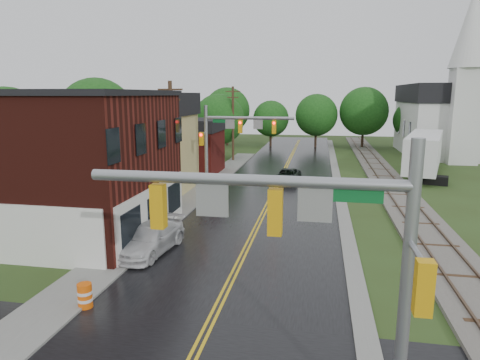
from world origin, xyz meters
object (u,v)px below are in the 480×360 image
(brick_building, at_px, (39,162))
(semi_trailer, at_px, (424,151))
(utility_pole_c, at_px, (233,122))
(pickup_white, at_px, (150,239))
(tree_left_a, at_px, (9,133))
(traffic_signal_near, at_px, (309,237))
(traffic_signal_far, at_px, (231,133))
(utility_pole_b, at_px, (172,142))
(church, at_px, (447,112))
(tree_left_b, at_px, (98,119))
(tree_left_c, at_px, (166,126))
(tree_left_e, at_px, (220,121))
(suv_dark, at_px, (287,176))
(construction_barrel, at_px, (85,296))

(brick_building, distance_m, semi_trailer, 35.57)
(utility_pole_c, xyz_separation_m, pickup_white, (2.00, -31.30, -3.98))
(tree_left_a, distance_m, pickup_white, 18.17)
(brick_building, bearing_deg, traffic_signal_near, -39.17)
(traffic_signal_far, relative_size, pickup_white, 1.44)
(utility_pole_b, xyz_separation_m, utility_pole_c, (0.00, 22.00, 0.00))
(church, relative_size, semi_trailer, 1.46)
(tree_left_b, bearing_deg, tree_left_c, 63.44)
(traffic_signal_near, relative_size, tree_left_e, 0.90)
(utility_pole_c, bearing_deg, utility_pole_b, -90.00)
(utility_pole_b, height_order, tree_left_c, utility_pole_b)
(church, bearing_deg, utility_pole_b, -130.18)
(pickup_white, bearing_deg, tree_left_e, 104.09)
(tree_left_b, distance_m, tree_left_c, 9.03)
(utility_pole_b, xyz_separation_m, suv_dark, (7.60, 10.11, -4.11))
(utility_pole_c, height_order, pickup_white, utility_pole_c)
(brick_building, xyz_separation_m, traffic_signal_near, (15.96, -13.00, 0.82))
(tree_left_a, xyz_separation_m, tree_left_c, (6.00, 18.00, -0.60))
(traffic_signal_far, height_order, utility_pole_b, utility_pole_b)
(tree_left_a, xyz_separation_m, pickup_white, (15.05, -9.20, -4.38))
(utility_pole_c, distance_m, tree_left_c, 8.16)
(tree_left_a, xyz_separation_m, semi_trailer, (33.95, 16.67, -2.67))
(church, height_order, utility_pole_c, church)
(tree_left_a, xyz_separation_m, tree_left_b, (2.00, 10.00, 0.60))
(traffic_signal_near, distance_m, construction_barrel, 10.66)
(semi_trailer, bearing_deg, traffic_signal_near, -106.21)
(utility_pole_c, height_order, suv_dark, utility_pole_c)
(tree_left_a, bearing_deg, semi_trailer, 26.16)
(utility_pole_b, bearing_deg, semi_trailer, 38.40)
(utility_pole_b, relative_size, tree_left_e, 1.10)
(brick_building, relative_size, suv_dark, 3.24)
(utility_pole_b, bearing_deg, tree_left_c, 111.49)
(traffic_signal_near, xyz_separation_m, tree_left_e, (-12.32, 43.90, -0.16))
(church, height_order, traffic_signal_far, church)
(traffic_signal_near, distance_m, utility_pole_b, 22.49)
(semi_trailer, bearing_deg, pickup_white, -126.16)
(church, bearing_deg, semi_trailer, -111.24)
(traffic_signal_near, relative_size, pickup_white, 1.44)
(tree_left_b, bearing_deg, tree_left_a, -101.31)
(utility_pole_b, relative_size, construction_barrel, 9.20)
(brick_building, relative_size, semi_trailer, 1.04)
(semi_trailer, height_order, construction_barrel, semi_trailer)
(church, distance_m, suv_dark, 29.39)
(brick_building, relative_size, tree_left_e, 1.75)
(utility_pole_c, relative_size, tree_left_c, 1.18)
(tree_left_c, xyz_separation_m, suv_dark, (14.65, -7.79, -3.90))
(traffic_signal_near, height_order, semi_trailer, traffic_signal_near)
(utility_pole_c, height_order, tree_left_b, tree_left_b)
(brick_building, height_order, pickup_white, brick_building)
(utility_pole_c, xyz_separation_m, tree_left_a, (-13.05, -22.10, 0.39))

